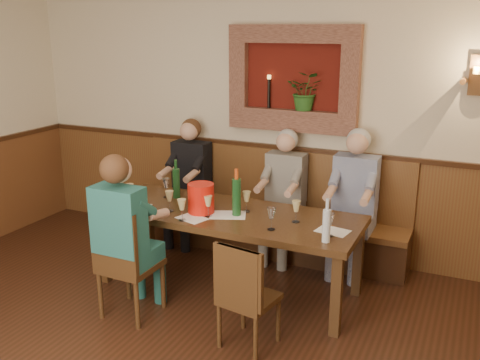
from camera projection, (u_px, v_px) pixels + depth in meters
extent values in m
cube|color=beige|center=(275.00, 121.00, 5.64)|extent=(6.00, 0.04, 2.80)
cube|color=brown|center=(273.00, 198.00, 5.85)|extent=(6.00, 0.04, 1.10)
cube|color=#381E0F|center=(274.00, 147.00, 5.69)|extent=(6.02, 0.06, 0.05)
cube|color=#53120B|center=(294.00, 79.00, 5.42)|extent=(1.00, 0.02, 0.70)
cube|color=#8F5E49|center=(293.00, 34.00, 5.26)|extent=(1.36, 0.12, 0.18)
cube|color=#8F5E49|center=(291.00, 122.00, 5.50)|extent=(1.36, 0.12, 0.18)
cube|color=#8F5E49|center=(239.00, 77.00, 5.61)|extent=(0.18, 0.12, 0.70)
cube|color=#8F5E49|center=(350.00, 81.00, 5.14)|extent=(0.18, 0.12, 0.70)
cube|color=#8F5E49|center=(291.00, 112.00, 5.47)|extent=(1.00, 0.14, 0.04)
imported|color=#25551D|center=(306.00, 91.00, 5.35)|extent=(0.35, 0.30, 0.39)
cylinder|color=black|center=(269.00, 94.00, 5.52)|extent=(0.03, 0.03, 0.30)
cylinder|color=#FFBF59|center=(269.00, 77.00, 5.48)|extent=(0.04, 0.04, 0.04)
cube|color=brown|center=(477.00, 75.00, 4.68)|extent=(0.12, 0.08, 0.35)
cylinder|color=brown|center=(463.00, 81.00, 4.67)|extent=(0.05, 0.18, 0.05)
cylinder|color=#FFBF59|center=(477.00, 70.00, 4.55)|extent=(0.06, 0.06, 0.06)
cube|color=#361F10|center=(228.00, 215.00, 4.82)|extent=(2.40, 0.90, 0.06)
cube|color=#361F10|center=(104.00, 248.00, 5.05)|extent=(0.08, 0.08, 0.69)
cube|color=#361F10|center=(336.00, 296.00, 4.15)|extent=(0.08, 0.08, 0.69)
cube|color=#361F10|center=(149.00, 223.00, 5.70)|extent=(0.08, 0.08, 0.69)
cube|color=#361F10|center=(358.00, 260.00, 4.80)|extent=(0.08, 0.08, 0.69)
cube|color=#381E0F|center=(265.00, 234.00, 5.76)|extent=(3.00, 0.40, 0.40)
cube|color=brown|center=(265.00, 215.00, 5.70)|extent=(3.00, 0.45, 0.06)
cube|color=brown|center=(272.00, 178.00, 5.76)|extent=(3.00, 0.06, 0.66)
cube|color=#361F10|center=(132.00, 291.00, 4.52)|extent=(0.42, 0.42, 0.41)
cube|color=#361F10|center=(131.00, 266.00, 4.46)|extent=(0.44, 0.44, 0.05)
cube|color=#361F10|center=(113.00, 242.00, 4.21)|extent=(0.43, 0.05, 0.52)
cube|color=#361F10|center=(249.00, 323.00, 4.08)|extent=(0.42, 0.42, 0.36)
cube|color=#361F10|center=(249.00, 299.00, 4.02)|extent=(0.44, 0.44, 0.05)
cube|color=#361F10|center=(236.00, 277.00, 3.82)|extent=(0.38, 0.10, 0.45)
cube|color=black|center=(186.00, 224.00, 5.99)|extent=(0.41, 0.43, 0.45)
cube|color=black|center=(192.00, 165.00, 5.95)|extent=(0.41, 0.21, 0.53)
sphere|color=#D8A384|center=(189.00, 131.00, 5.81)|extent=(0.20, 0.20, 0.20)
sphere|color=#4C2D19|center=(191.00, 129.00, 5.84)|extent=(0.22, 0.22, 0.22)
cube|color=#615C58|center=(279.00, 240.00, 5.54)|extent=(0.40, 0.41, 0.45)
cube|color=#615C58|center=(286.00, 178.00, 5.50)|extent=(0.40, 0.21, 0.52)
sphere|color=#D8A384|center=(286.00, 142.00, 5.37)|extent=(0.20, 0.20, 0.20)
sphere|color=#B2B2B2|center=(287.00, 139.00, 5.40)|extent=(0.22, 0.22, 0.22)
cube|color=navy|center=(348.00, 252.00, 5.24)|extent=(0.42, 0.44, 0.45)
cube|color=navy|center=(356.00, 183.00, 5.21)|extent=(0.42, 0.22, 0.55)
sphere|color=#D8A384|center=(357.00, 143.00, 5.06)|extent=(0.21, 0.21, 0.21)
sphere|color=#B2B2B2|center=(359.00, 140.00, 5.10)|extent=(0.23, 0.23, 0.23)
cube|color=navy|center=(136.00, 286.00, 4.56)|extent=(0.42, 0.44, 0.45)
cube|color=navy|center=(119.00, 220.00, 4.23)|extent=(0.42, 0.22, 0.55)
sphere|color=#D8A384|center=(118.00, 170.00, 4.15)|extent=(0.21, 0.21, 0.21)
sphere|color=#4C2D19|center=(114.00, 169.00, 4.11)|extent=(0.23, 0.23, 0.23)
cylinder|color=red|center=(201.00, 198.00, 4.76)|extent=(0.24, 0.24, 0.27)
cylinder|color=#19471E|center=(237.00, 197.00, 4.68)|extent=(0.08, 0.08, 0.33)
cylinder|color=#CA4716|center=(236.00, 174.00, 4.63)|extent=(0.04, 0.04, 0.09)
cylinder|color=#19471E|center=(176.00, 183.00, 5.18)|extent=(0.08, 0.08, 0.29)
cylinder|color=#19471E|center=(176.00, 164.00, 5.13)|extent=(0.03, 0.03, 0.09)
cylinder|color=silver|center=(326.00, 226.00, 4.11)|extent=(0.08, 0.08, 0.26)
cylinder|color=silver|center=(327.00, 204.00, 4.07)|extent=(0.04, 0.04, 0.09)
cube|color=white|center=(136.00, 207.00, 4.95)|extent=(0.31, 0.26, 0.00)
cube|color=white|center=(228.00, 215.00, 4.74)|extent=(0.38, 0.33, 0.00)
cube|color=white|center=(333.00, 231.00, 4.36)|extent=(0.29, 0.23, 0.00)
cube|color=white|center=(192.00, 218.00, 4.65)|extent=(0.30, 0.25, 0.00)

